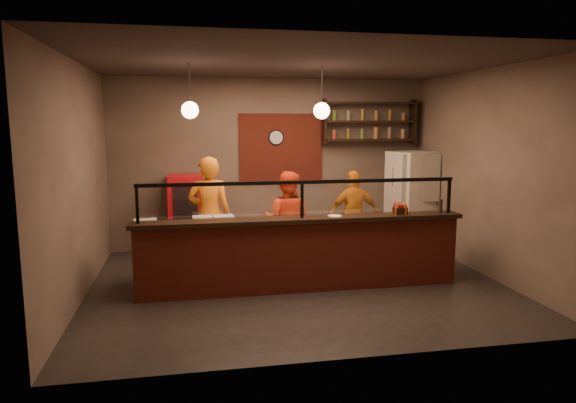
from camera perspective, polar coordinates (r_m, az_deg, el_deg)
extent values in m
plane|color=black|center=(7.74, 1.04, -9.14)|extent=(6.00, 6.00, 0.00)
plane|color=#3A312D|center=(7.41, 1.11, 15.13)|extent=(6.00, 6.00, 0.00)
plane|color=#756656|center=(9.85, -1.94, 4.22)|extent=(6.00, 0.00, 6.00)
plane|color=#756656|center=(7.39, -22.33, 2.07)|extent=(0.00, 5.00, 5.00)
plane|color=#756656|center=(8.54, 21.20, 2.94)|extent=(0.00, 5.00, 5.00)
plane|color=#756656|center=(5.01, 7.01, -0.22)|extent=(6.00, 0.00, 6.00)
cube|color=maroon|center=(9.84, -0.77, 5.97)|extent=(1.60, 0.04, 1.30)
cube|color=maroon|center=(7.31, 1.54, -6.12)|extent=(4.60, 0.25, 1.00)
cube|color=black|center=(7.20, 1.56, -2.03)|extent=(4.70, 0.37, 0.06)
cube|color=gray|center=(7.81, 0.75, -5.73)|extent=(4.60, 0.75, 0.85)
cube|color=silver|center=(7.71, 0.75, -2.48)|extent=(4.60, 0.75, 0.05)
cube|color=white|center=(7.15, 1.57, 0.17)|extent=(4.40, 0.02, 0.50)
cube|color=black|center=(7.12, 1.58, 2.16)|extent=(4.50, 0.05, 0.05)
cube|color=black|center=(7.02, -16.42, -0.34)|extent=(0.04, 0.04, 0.50)
cube|color=black|center=(7.15, 1.57, 0.17)|extent=(0.04, 0.04, 0.50)
cube|color=black|center=(7.93, 17.44, 0.61)|extent=(0.04, 0.04, 0.50)
cube|color=black|center=(10.13, 8.96, 6.79)|extent=(1.80, 0.28, 0.04)
cube|color=black|center=(10.12, 9.01, 8.77)|extent=(1.80, 0.28, 0.04)
cube|color=black|center=(10.13, 9.06, 10.75)|extent=(1.80, 0.28, 0.04)
cube|color=black|center=(9.85, 4.02, 8.86)|extent=(0.04, 0.28, 0.85)
cube|color=black|center=(10.46, 13.71, 8.63)|extent=(0.04, 0.28, 0.85)
cylinder|color=black|center=(9.80, -1.34, 7.12)|extent=(0.30, 0.04, 0.30)
cylinder|color=black|center=(7.42, -10.92, 12.64)|extent=(0.01, 0.01, 0.60)
sphere|color=#FFB48C|center=(7.41, -10.84, 9.94)|extent=(0.24, 0.24, 0.24)
cylinder|color=black|center=(7.67, 3.79, 12.65)|extent=(0.01, 0.01, 0.60)
sphere|color=#FFB48C|center=(7.65, 3.76, 10.03)|extent=(0.24, 0.24, 0.24)
imported|color=orange|center=(8.25, -8.73, -1.45)|extent=(0.73, 0.53, 1.86)
imported|color=red|center=(8.33, -0.12, -2.13)|extent=(0.96, 0.88, 1.61)
imported|color=orange|center=(9.17, 7.35, -1.39)|extent=(0.91, 0.39, 1.55)
cube|color=beige|center=(10.01, 13.60, 0.13)|extent=(0.94, 0.91, 1.84)
cube|color=red|center=(9.50, -11.28, -1.44)|extent=(0.63, 0.58, 1.45)
cylinder|color=beige|center=(8.03, 7.45, -1.88)|extent=(0.54, 0.54, 0.01)
cube|color=silver|center=(7.53, -9.49, -2.15)|extent=(0.28, 0.23, 0.14)
cube|color=silver|center=(7.51, -7.18, -2.10)|extent=(0.31, 0.26, 0.14)
cube|color=silver|center=(7.35, -15.56, -2.55)|extent=(0.33, 0.28, 0.15)
cylinder|color=yellow|center=(7.64, -6.90, -2.22)|extent=(0.34, 0.23, 0.06)
cube|color=black|center=(7.63, 12.34, -1.01)|extent=(0.19, 0.16, 0.10)
cylinder|color=black|center=(7.88, 16.63, -0.50)|extent=(0.06, 0.06, 0.20)
cylinder|color=white|center=(7.30, 5.23, -1.62)|extent=(0.22, 0.22, 0.01)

